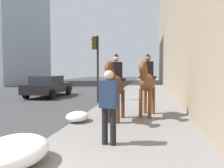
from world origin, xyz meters
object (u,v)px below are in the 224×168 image
(pedestrian_greeting, at_px, (109,102))
(mounted_horse_near, at_px, (115,84))
(mounted_horse_far, at_px, (147,81))
(car_near_lane, at_px, (48,86))
(traffic_light_near_curb, at_px, (96,58))

(pedestrian_greeting, bearing_deg, mounted_horse_near, 14.55)
(mounted_horse_far, xyz_separation_m, pedestrian_greeting, (-3.45, 0.80, -0.32))
(car_near_lane, relative_size, traffic_light_near_curb, 1.18)
(pedestrian_greeting, bearing_deg, car_near_lane, 40.83)
(mounted_horse_near, bearing_deg, traffic_light_near_curb, -156.35)
(mounted_horse_near, relative_size, traffic_light_near_curb, 0.61)
(mounted_horse_near, height_order, mounted_horse_far, mounted_horse_far)
(mounted_horse_far, xyz_separation_m, car_near_lane, (6.23, 6.77, -0.67))
(pedestrian_greeting, xyz_separation_m, car_near_lane, (9.68, 5.96, -0.35))
(mounted_horse_far, bearing_deg, car_near_lane, -123.91)
(mounted_horse_far, height_order, pedestrian_greeting, mounted_horse_far)
(mounted_horse_near, distance_m, traffic_light_near_curb, 5.48)
(mounted_horse_near, height_order, pedestrian_greeting, mounted_horse_near)
(car_near_lane, bearing_deg, mounted_horse_far, -131.57)
(mounted_horse_near, height_order, car_near_lane, mounted_horse_near)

